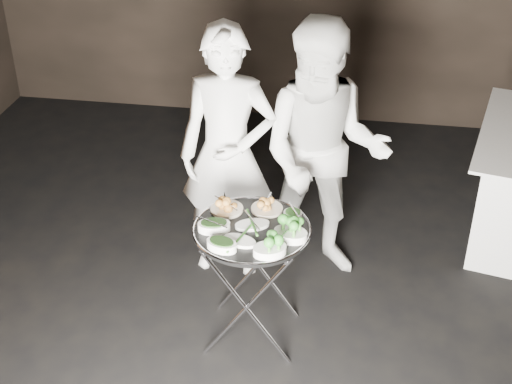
# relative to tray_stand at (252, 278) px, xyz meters

# --- Properties ---
(floor) EXTENTS (6.00, 7.00, 0.05)m
(floor) POSITION_rel_tray_stand_xyz_m (-0.03, -0.31, -0.46)
(floor) COLOR black
(floor) RESTS_ON ground
(tray_stand) EXTENTS (0.53, 0.45, 0.78)m
(tray_stand) POSITION_rel_tray_stand_xyz_m (0.00, 0.00, 0.00)
(tray_stand) COLOR silver
(tray_stand) RESTS_ON floor
(serving_tray) EXTENTS (0.68, 0.68, 0.04)m
(serving_tray) POSITION_rel_tray_stand_xyz_m (0.00, -0.00, 0.35)
(serving_tray) COLOR black
(serving_tray) RESTS_ON tray_stand
(potato_plate_a) EXTENTS (0.20, 0.20, 0.07)m
(potato_plate_a) POSITION_rel_tray_stand_xyz_m (-0.18, 0.16, 0.39)
(potato_plate_a) COLOR beige
(potato_plate_a) RESTS_ON serving_tray
(potato_plate_b) EXTENTS (0.19, 0.19, 0.07)m
(potato_plate_b) POSITION_rel_tray_stand_xyz_m (0.06, 0.20, 0.39)
(potato_plate_b) COLOR beige
(potato_plate_b) RESTS_ON serving_tray
(greens_bowl) EXTENTS (0.11, 0.11, 0.06)m
(greens_bowl) POSITION_rel_tray_stand_xyz_m (0.22, 0.14, 0.39)
(greens_bowl) COLOR silver
(greens_bowl) RESTS_ON serving_tray
(asparagus_plate_a) EXTENTS (0.23, 0.18, 0.04)m
(asparagus_plate_a) POSITION_rel_tray_stand_xyz_m (-0.00, 0.02, 0.38)
(asparagus_plate_a) COLOR silver
(asparagus_plate_a) RESTS_ON serving_tray
(asparagus_plate_b) EXTENTS (0.22, 0.16, 0.04)m
(asparagus_plate_b) POSITION_rel_tray_stand_xyz_m (-0.04, -0.14, 0.38)
(asparagus_plate_b) COLOR silver
(asparagus_plate_b) RESTS_ON serving_tray
(spinach_bowl_a) EXTENTS (0.20, 0.16, 0.08)m
(spinach_bowl_a) POSITION_rel_tray_stand_xyz_m (-0.21, -0.05, 0.39)
(spinach_bowl_a) COLOR silver
(spinach_bowl_a) RESTS_ON serving_tray
(spinach_bowl_b) EXTENTS (0.20, 0.16, 0.07)m
(spinach_bowl_b) POSITION_rel_tray_stand_xyz_m (-0.13, -0.22, 0.39)
(spinach_bowl_b) COLOR silver
(spinach_bowl_b) RESTS_ON serving_tray
(broccoli_bowl_a) EXTENTS (0.21, 0.18, 0.08)m
(broccoli_bowl_a) POSITION_rel_tray_stand_xyz_m (0.23, -0.06, 0.39)
(broccoli_bowl_a) COLOR silver
(broccoli_bowl_a) RESTS_ON serving_tray
(broccoli_bowl_b) EXTENTS (0.22, 0.20, 0.08)m
(broccoli_bowl_b) POSITION_rel_tray_stand_xyz_m (0.13, -0.22, 0.39)
(broccoli_bowl_b) COLOR silver
(broccoli_bowl_b) RESTS_ON serving_tray
(serving_utensils) EXTENTS (0.60, 0.46, 0.01)m
(serving_utensils) POSITION_rel_tray_stand_xyz_m (0.02, 0.07, 0.41)
(serving_utensils) COLOR silver
(serving_utensils) RESTS_ON serving_tray
(waiter_left) EXTENTS (0.64, 0.42, 1.74)m
(waiter_left) POSITION_rel_tray_stand_xyz_m (-0.27, 0.70, 0.43)
(waiter_left) COLOR silver
(waiter_left) RESTS_ON floor
(waiter_right) EXTENTS (0.88, 0.68, 1.79)m
(waiter_right) POSITION_rel_tray_stand_xyz_m (0.34, 0.77, 0.46)
(waiter_right) COLOR silver
(waiter_right) RESTS_ON floor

